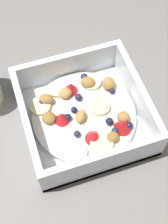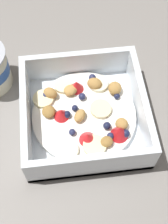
# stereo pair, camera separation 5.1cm
# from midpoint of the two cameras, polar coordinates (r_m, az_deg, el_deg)

# --- Properties ---
(ground_plane) EXTENTS (2.40, 2.40, 0.00)m
(ground_plane) POSITION_cam_midpoint_polar(r_m,az_deg,el_deg) (0.54, -2.37, 0.10)
(ground_plane) COLOR gray
(fruit_bowl) EXTENTS (0.19, 0.19, 0.07)m
(fruit_bowl) POSITION_cam_midpoint_polar(r_m,az_deg,el_deg) (0.52, -2.75, -0.71)
(fruit_bowl) COLOR white
(fruit_bowl) RESTS_ON ground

